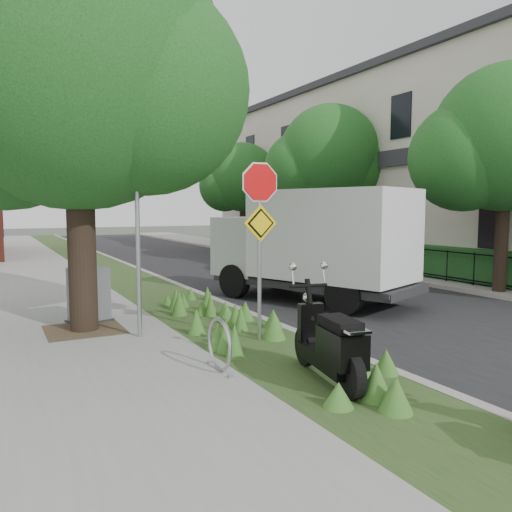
{
  "coord_description": "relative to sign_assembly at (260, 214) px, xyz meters",
  "views": [
    {
      "loc": [
        -5.51,
        -6.96,
        2.42
      ],
      "look_at": [
        0.04,
        3.41,
        1.3
      ],
      "focal_mm": 35.0,
      "sensor_mm": 36.0,
      "label": 1
    }
  ],
  "objects": [
    {
      "name": "fence_far",
      "position": [
        8.6,
        9.42,
        -1.66
      ],
      "size": [
        0.04,
        24.0,
        1.0
      ],
      "color": "black",
      "rests_on": "ground"
    },
    {
      "name": "kerb_near",
      "position": [
        0.9,
        9.42,
        -2.26
      ],
      "size": [
        0.2,
        60.0,
        0.13
      ],
      "primitive_type": "cube",
      "color": "#9E9991",
      "rests_on": "ground"
    },
    {
      "name": "road",
      "position": [
        4.4,
        9.42,
        -2.32
      ],
      "size": [
        7.0,
        60.0,
        0.01
      ],
      "primitive_type": "cube",
      "color": "black",
      "rests_on": "ground"
    },
    {
      "name": "scooter_near",
      "position": [
        -0.24,
        -2.44,
        -1.76
      ],
      "size": [
        0.63,
        1.93,
        0.93
      ],
      "color": "black",
      "rests_on": "ground"
    },
    {
      "name": "footpath_far",
      "position": [
        9.6,
        9.42,
        -2.27
      ],
      "size": [
        3.2,
        60.0,
        0.12
      ],
      "primitive_type": "cube",
      "color": "gray",
      "rests_on": "ground"
    },
    {
      "name": "ground",
      "position": [
        1.4,
        -0.58,
        -2.33
      ],
      "size": [
        120.0,
        120.0,
        0.0
      ],
      "primitive_type": "plane",
      "color": "#4C5147",
      "rests_on": "ground"
    },
    {
      "name": "hedge_far",
      "position": [
        9.3,
        9.42,
        -1.66
      ],
      "size": [
        1.0,
        24.0,
        1.1
      ],
      "primitive_type": "cube",
      "color": "#17421B",
      "rests_on": "footpath_far"
    },
    {
      "name": "far_tree_a",
      "position": [
        8.34,
        1.46,
        1.8
      ],
      "size": [
        4.6,
        4.1,
        6.22
      ],
      "color": "black",
      "rests_on": "ground"
    },
    {
      "name": "far_tree_c",
      "position": [
        8.34,
        17.46,
        1.63
      ],
      "size": [
        4.37,
        3.89,
        5.93
      ],
      "color": "black",
      "rests_on": "ground"
    },
    {
      "name": "terrace_houses",
      "position": [
        12.89,
        9.42,
        1.83
      ],
      "size": [
        7.4,
        26.4,
        8.2
      ],
      "color": "#BEB5A2",
      "rests_on": "ground"
    },
    {
      "name": "box_truck",
      "position": [
        3.28,
        3.07,
        -0.72
      ],
      "size": [
        3.86,
        5.82,
        2.46
      ],
      "color": "#262628",
      "rests_on": "ground"
    },
    {
      "name": "sign_assembly",
      "position": [
        0.0,
        0.0,
        0.0
      ],
      "size": [
        0.94,
        0.08,
        3.22
      ],
      "color": "#A5A8AD",
      "rests_on": "ground"
    },
    {
      "name": "street_tree_main",
      "position": [
        -2.68,
        2.28,
        2.48
      ],
      "size": [
        6.21,
        5.54,
        7.66
      ],
      "color": "black",
      "rests_on": "ground"
    },
    {
      "name": "bike_hoop",
      "position": [
        -1.3,
        -1.18,
        -1.83
      ],
      "size": [
        0.06,
        0.78,
        0.77
      ],
      "color": "#A5A8AD",
      "rests_on": "ground"
    },
    {
      "name": "sidewalk_near",
      "position": [
        -2.85,
        9.42,
        -2.27
      ],
      "size": [
        3.5,
        60.0,
        0.12
      ],
      "primitive_type": "cube",
      "color": "gray",
      "rests_on": "ground"
    },
    {
      "name": "verge",
      "position": [
        -0.1,
        9.42,
        -2.27
      ],
      "size": [
        2.0,
        60.0,
        0.12
      ],
      "primitive_type": "cube",
      "color": "#27451D",
      "rests_on": "ground"
    },
    {
      "name": "utility_cabinet",
      "position": [
        -2.38,
        2.92,
        -1.67
      ],
      "size": [
        0.94,
        0.73,
        1.11
      ],
      "color": "#262628",
      "rests_on": "ground"
    },
    {
      "name": "kerb_far",
      "position": [
        7.9,
        9.42,
        -2.26
      ],
      "size": [
        0.2,
        60.0,
        0.13
      ],
      "primitive_type": "cube",
      "color": "#9E9991",
      "rests_on": "ground"
    },
    {
      "name": "far_tree_b",
      "position": [
        8.34,
        9.46,
        2.04
      ],
      "size": [
        4.83,
        4.31,
        6.56
      ],
      "color": "black",
      "rests_on": "ground"
    },
    {
      "name": "bare_post",
      "position": [
        -1.8,
        1.22,
        -0.21
      ],
      "size": [
        0.08,
        0.08,
        4.0
      ],
      "color": "#A5A8AD",
      "rests_on": "ground"
    }
  ]
}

